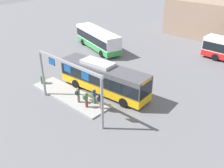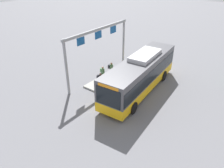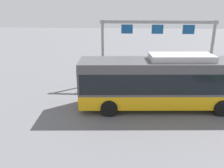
% 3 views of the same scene
% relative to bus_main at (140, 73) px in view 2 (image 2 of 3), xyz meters
% --- Properties ---
extents(ground_plane, '(120.00, 120.00, 0.00)m').
position_rel_bus_main_xyz_m(ground_plane, '(0.01, 0.00, -1.81)').
color(ground_plane, slate).
extents(platform_curb, '(10.00, 2.80, 0.16)m').
position_rel_bus_main_xyz_m(platform_curb, '(-2.08, -3.16, -1.73)').
color(platform_curb, '#9E9E99').
rests_on(platform_curb, ground).
extents(bus_main, '(10.85, 3.42, 3.46)m').
position_rel_bus_main_xyz_m(bus_main, '(0.00, 0.00, 0.00)').
color(bus_main, '#EAAD14').
rests_on(bus_main, ground).
extents(person_boarding, '(0.42, 0.58, 1.67)m').
position_rel_bus_main_xyz_m(person_boarding, '(2.31, -2.85, -0.76)').
color(person_boarding, slate).
rests_on(person_boarding, platform_curb).
extents(person_waiting_near, '(0.50, 0.60, 1.67)m').
position_rel_bus_main_xyz_m(person_waiting_near, '(1.07, -3.60, -0.76)').
color(person_waiting_near, maroon).
rests_on(person_waiting_near, platform_curb).
extents(person_waiting_mid, '(0.42, 0.57, 1.67)m').
position_rel_bus_main_xyz_m(person_waiting_mid, '(-0.19, -3.52, -0.76)').
color(person_waiting_mid, slate).
rests_on(person_waiting_mid, platform_curb).
extents(person_waiting_far, '(0.36, 0.53, 1.67)m').
position_rel_bus_main_xyz_m(person_waiting_far, '(1.17, -2.60, -0.76)').
color(person_waiting_far, '#476B4C').
rests_on(person_waiting_far, platform_curb).
extents(platform_sign_gantry, '(9.09, 0.24, 5.20)m').
position_rel_bus_main_xyz_m(platform_sign_gantry, '(0.17, -4.81, 1.93)').
color(platform_sign_gantry, gray).
rests_on(platform_sign_gantry, ground).
extents(trash_bin, '(0.52, 0.52, 0.90)m').
position_rel_bus_main_xyz_m(trash_bin, '(-6.48, -3.55, -1.20)').
color(trash_bin, '#2D5133').
rests_on(trash_bin, platform_curb).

